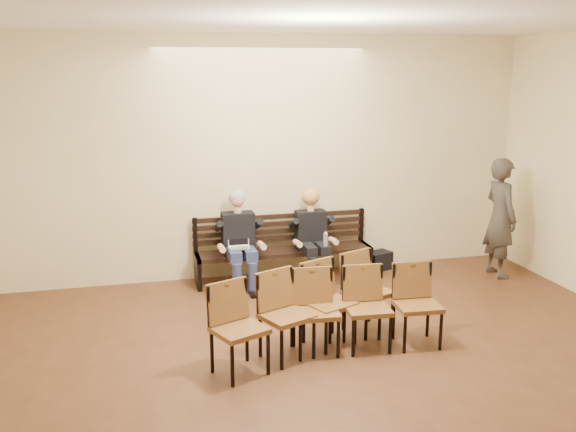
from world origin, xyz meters
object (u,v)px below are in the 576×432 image
object	(u,v)px
laptop	(240,251)
chair_row_front	(309,310)
water_bottle	(325,248)
bag	(379,261)
bench	(284,264)
seated_woman	(312,239)
chair_row_back	(367,309)
seated_man	(239,240)
passerby	(501,209)

from	to	relation	value
laptop	chair_row_front	world-z (taller)	chair_row_front
water_bottle	bag	size ratio (longest dim) A/B	0.56
bench	seated_woman	bearing A→B (deg)	-17.07
laptop	chair_row_back	xyz separation A→B (m)	(1.01, -2.25, -0.10)
seated_woman	chair_row_front	size ratio (longest dim) A/B	0.54
seated_woman	chair_row_back	world-z (taller)	seated_woman
seated_man	water_bottle	distance (m)	1.22
seated_man	passerby	world-z (taller)	passerby
bag	chair_row_front	bearing A→B (deg)	-126.26
bench	chair_row_back	xyz separation A→B (m)	(0.31, -2.52, 0.23)
water_bottle	chair_row_back	distance (m)	2.11
chair_row_front	chair_row_back	bearing A→B (deg)	-32.10
bag	chair_row_front	world-z (taller)	chair_row_front
passerby	water_bottle	bearing A→B (deg)	85.12
seated_man	passerby	distance (m)	3.85
water_bottle	chair_row_back	bearing A→B (deg)	-94.95
laptop	seated_woman	bearing A→B (deg)	1.39
bench	chair_row_back	size ratio (longest dim) A/B	1.59
water_bottle	bag	bearing A→B (deg)	26.87
bag	chair_row_back	world-z (taller)	chair_row_back
seated_woman	chair_row_back	distance (m)	2.41
water_bottle	chair_row_front	size ratio (longest dim) A/B	0.09
seated_man	laptop	xyz separation A→B (m)	(-0.02, -0.15, -0.12)
seated_woman	chair_row_front	distance (m)	2.41
passerby	seated_man	bearing A→B (deg)	81.84
bench	laptop	distance (m)	0.82
bench	chair_row_front	bearing A→B (deg)	-97.67
water_bottle	chair_row_back	xyz separation A→B (m)	(-0.18, -2.10, -0.10)
bench	seated_man	size ratio (longest dim) A/B	1.92
passerby	chair_row_front	xyz separation A→B (m)	(-3.45, -1.82, -0.55)
bag	seated_man	bearing A→B (deg)	-174.29
seated_woman	bag	size ratio (longest dim) A/B	3.32
bench	bag	world-z (taller)	bench
bench	seated_man	xyz separation A→B (m)	(-0.68, -0.12, 0.45)
bag	chair_row_back	size ratio (longest dim) A/B	0.23
seated_man	laptop	size ratio (longest dim) A/B	4.55
bench	water_bottle	bearing A→B (deg)	-40.32
chair_row_front	chair_row_back	world-z (taller)	chair_row_front
seated_man	seated_woman	bearing A→B (deg)	0.00
seated_man	chair_row_back	world-z (taller)	seated_man
bag	chair_row_back	xyz separation A→B (m)	(-1.21, -2.62, 0.32)
bag	chair_row_back	distance (m)	2.90
bag	chair_row_front	size ratio (longest dim) A/B	0.16
seated_woman	laptop	world-z (taller)	seated_woman
seated_woman	water_bottle	xyz separation A→B (m)	(0.10, -0.30, -0.06)
seated_man	chair_row_front	xyz separation A→B (m)	(0.35, -2.30, -0.21)
passerby	chair_row_front	size ratio (longest dim) A/B	0.89
chair_row_front	water_bottle	bearing A→B (deg)	44.70
bag	laptop	bearing A→B (deg)	-170.48
bag	chair_row_front	distance (m)	3.14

